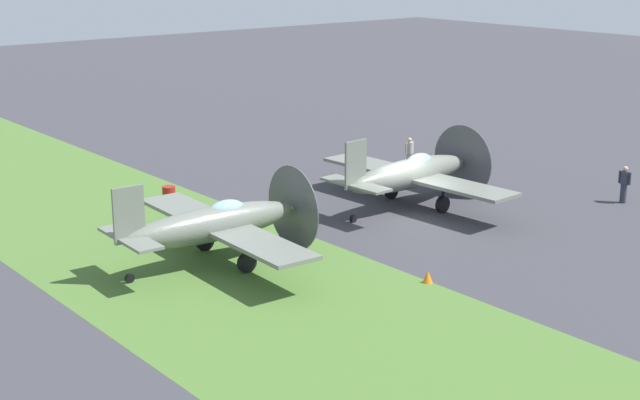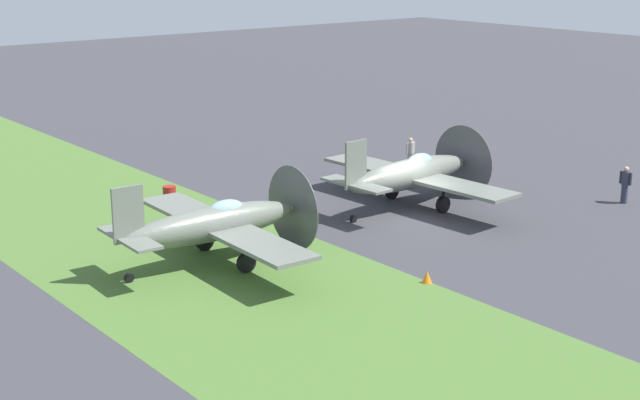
# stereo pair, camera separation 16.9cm
# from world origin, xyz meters

# --- Properties ---
(ground_plane) EXTENTS (160.00, 160.00, 0.00)m
(ground_plane) POSITION_xyz_m (0.00, 0.00, 0.00)
(ground_plane) COLOR #38383D
(grass_verge) EXTENTS (120.00, 11.00, 0.01)m
(grass_verge) POSITION_xyz_m (0.00, -10.86, 0.00)
(grass_verge) COLOR #476B2D
(grass_verge) RESTS_ON ground
(airplane_lead) EXTENTS (10.48, 8.30, 3.74)m
(airplane_lead) POSITION_xyz_m (-1.26, 0.91, 1.56)
(airplane_lead) COLOR slate
(airplane_lead) RESTS_ON ground
(airplane_wingman) EXTENTS (10.25, 8.12, 3.66)m
(airplane_wingman) POSITION_xyz_m (-0.40, -10.11, 1.53)
(airplane_wingman) COLOR slate
(airplane_wingman) RESTS_ON ground
(ground_crew_chief) EXTENTS (0.63, 0.38, 1.73)m
(ground_crew_chief) POSITION_xyz_m (4.44, 9.01, 0.91)
(ground_crew_chief) COLOR #2D3342
(ground_crew_chief) RESTS_ON ground
(ground_crew_mechanic) EXTENTS (0.38, 0.63, 1.73)m
(ground_crew_mechanic) POSITION_xyz_m (-6.41, 5.85, 0.91)
(ground_crew_mechanic) COLOR #9E998E
(ground_crew_mechanic) RESTS_ON ground
(fuel_drum) EXTENTS (0.60, 0.60, 0.90)m
(fuel_drum) POSITION_xyz_m (-8.38, -7.52, 0.45)
(fuel_drum) COLOR maroon
(fuel_drum) RESTS_ON ground
(runway_marker_cone) EXTENTS (0.36, 0.36, 0.44)m
(runway_marker_cone) POSITION_xyz_m (6.09, -5.48, 0.22)
(runway_marker_cone) COLOR orange
(runway_marker_cone) RESTS_ON ground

